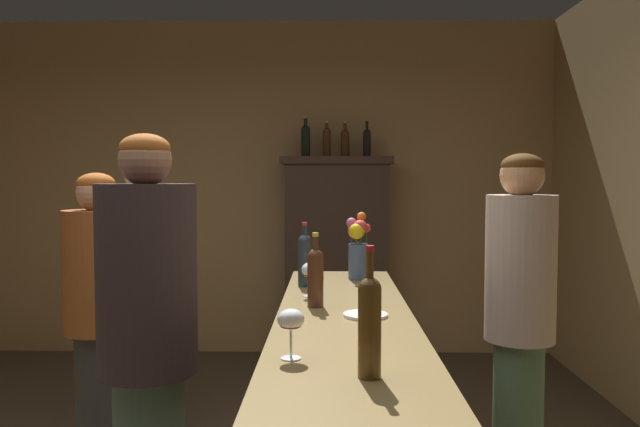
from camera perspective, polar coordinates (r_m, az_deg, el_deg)
name	(u,v)px	position (r m, az deg, el deg)	size (l,w,h in m)	color
wall_back	(258,189)	(5.41, -5.72, 2.30)	(5.15, 0.12, 2.85)	tan
display_cabinet	(336,255)	(5.11, 1.51, -3.85)	(0.90, 0.41, 1.69)	#3B2A23
wine_bottle_merlot	(370,322)	(1.66, 4.59, -9.92)	(0.06, 0.06, 0.35)	#4D3414
wine_bottle_malbec	(315,274)	(2.55, -0.42, -5.63)	(0.07, 0.07, 0.31)	#482617
wine_bottle_rose	(305,258)	(3.03, -1.41, -4.08)	(0.07, 0.07, 0.31)	#232D35
wine_glass_front	(311,271)	(2.77, -0.87, -5.36)	(0.08, 0.08, 0.15)	white
wine_glass_mid	(315,257)	(3.36, -0.47, -4.02)	(0.08, 0.08, 0.15)	white
wine_glass_rear	(291,322)	(1.83, -2.70, -9.92)	(0.08, 0.08, 0.15)	white
flower_arrangement	(358,245)	(3.24, 3.51, -2.88)	(0.13, 0.15, 0.35)	#3D4F6D
cheese_plate	(365,315)	(2.40, 4.21, -9.30)	(0.17, 0.17, 0.01)	white
display_bottle_left	(306,139)	(5.09, -1.33, 6.89)	(0.07, 0.07, 0.33)	black
display_bottle_midleft	(327,141)	(5.08, 0.62, 6.74)	(0.06, 0.06, 0.29)	#4E2919
display_bottle_center	(345,141)	(5.08, 2.32, 6.65)	(0.07, 0.07, 0.29)	#4A2814
display_bottle_midright	(367,141)	(5.09, 4.34, 6.65)	(0.06, 0.06, 0.29)	black
patron_in_grey	(143,284)	(3.80, -16.02, -6.24)	(0.37, 0.37, 1.63)	#515D4A
patron_near_entrance	(148,350)	(2.28, -15.56, -11.99)	(0.34, 0.34, 1.66)	#445F51
patron_tall	(99,315)	(3.22, -19.72, -8.81)	(0.32, 0.32, 1.54)	#2E2C2A
bartender	(520,318)	(2.87, 17.91, -9.11)	(0.30, 0.30, 1.62)	#48684A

